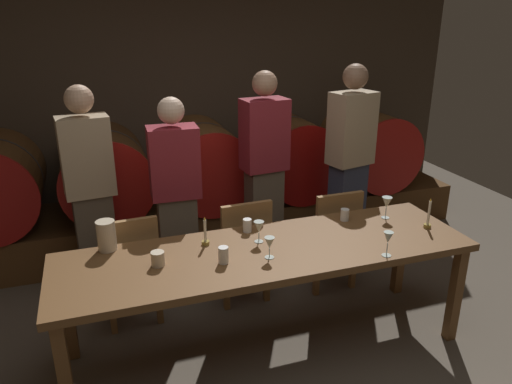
% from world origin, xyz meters
% --- Properties ---
extents(ground_plane, '(7.82, 7.82, 0.00)m').
position_xyz_m(ground_plane, '(0.00, 0.00, 0.00)').
color(ground_plane, brown).
extents(back_wall, '(6.01, 0.24, 2.70)m').
position_xyz_m(back_wall, '(0.00, 2.74, 1.35)').
color(back_wall, '#473A2D').
rests_on(back_wall, ground).
extents(barrel_shelf, '(5.41, 0.90, 0.40)m').
position_xyz_m(barrel_shelf, '(0.00, 2.19, 0.20)').
color(barrel_shelf, brown).
rests_on(barrel_shelf, ground).
extents(wine_barrel_left, '(0.82, 0.95, 0.82)m').
position_xyz_m(wine_barrel_left, '(-0.92, 2.19, 0.80)').
color(wine_barrel_left, '#513319').
rests_on(wine_barrel_left, barrel_shelf).
extents(wine_barrel_center, '(0.82, 0.95, 0.82)m').
position_xyz_m(wine_barrel_center, '(0.02, 2.19, 0.80)').
color(wine_barrel_center, brown).
rests_on(wine_barrel_center, barrel_shelf).
extents(wine_barrel_right, '(0.82, 0.95, 0.82)m').
position_xyz_m(wine_barrel_right, '(0.93, 2.19, 0.80)').
color(wine_barrel_right, brown).
rests_on(wine_barrel_right, barrel_shelf).
extents(wine_barrel_far_right, '(0.82, 0.95, 0.82)m').
position_xyz_m(wine_barrel_far_right, '(1.87, 2.19, 0.80)').
color(wine_barrel_far_right, brown).
rests_on(wine_barrel_far_right, barrel_shelf).
extents(dining_table, '(2.73, 0.78, 0.77)m').
position_xyz_m(dining_table, '(0.01, 0.30, 0.70)').
color(dining_table, brown).
rests_on(dining_table, ground).
extents(chair_left, '(0.42, 0.42, 0.88)m').
position_xyz_m(chair_left, '(-0.83, 0.92, 0.49)').
color(chair_left, olive).
rests_on(chair_left, ground).
extents(chair_center, '(0.42, 0.42, 0.88)m').
position_xyz_m(chair_center, '(0.03, 0.95, 0.49)').
color(chair_center, olive).
rests_on(chair_center, ground).
extents(chair_right, '(0.40, 0.40, 0.88)m').
position_xyz_m(chair_right, '(0.79, 0.90, 0.49)').
color(chair_right, olive).
rests_on(chair_right, ground).
extents(guest_far_left, '(0.40, 0.28, 1.71)m').
position_xyz_m(guest_far_left, '(-1.06, 1.50, 0.88)').
color(guest_far_left, brown).
rests_on(guest_far_left, ground).
extents(guest_center_left, '(0.39, 0.25, 1.63)m').
position_xyz_m(guest_center_left, '(-0.42, 1.25, 0.83)').
color(guest_center_left, brown).
rests_on(guest_center_left, ground).
extents(guest_center_right, '(0.40, 0.28, 1.77)m').
position_xyz_m(guest_center_right, '(0.39, 1.43, 0.91)').
color(guest_center_right, brown).
rests_on(guest_center_right, ground).
extents(guest_far_right, '(0.42, 0.32, 1.81)m').
position_xyz_m(guest_far_right, '(1.15, 1.30, 0.94)').
color(guest_far_right, '#33384C').
rests_on(guest_far_right, ground).
extents(candle_left, '(0.05, 0.05, 0.20)m').
position_xyz_m(candle_left, '(-0.36, 0.49, 0.83)').
color(candle_left, olive).
rests_on(candle_left, dining_table).
extents(candle_right, '(0.05, 0.05, 0.23)m').
position_xyz_m(candle_right, '(1.20, 0.24, 0.84)').
color(candle_right, olive).
rests_on(candle_right, dining_table).
extents(pitcher, '(0.12, 0.12, 0.20)m').
position_xyz_m(pitcher, '(-0.98, 0.63, 0.87)').
color(pitcher, beige).
rests_on(pitcher, dining_table).
extents(wine_glass_far_left, '(0.07, 0.07, 0.14)m').
position_xyz_m(wine_glass_far_left, '(-0.02, 0.19, 0.87)').
color(wine_glass_far_left, silver).
rests_on(wine_glass_far_left, dining_table).
extents(wine_glass_center_left, '(0.07, 0.07, 0.15)m').
position_xyz_m(wine_glass_center_left, '(-0.01, 0.42, 0.87)').
color(wine_glass_center_left, silver).
rests_on(wine_glass_center_left, dining_table).
extents(wine_glass_center_right, '(0.06, 0.06, 0.16)m').
position_xyz_m(wine_glass_center_right, '(0.69, -0.03, 0.89)').
color(wine_glass_center_right, silver).
rests_on(wine_glass_center_right, dining_table).
extents(wine_glass_far_right, '(0.07, 0.07, 0.17)m').
position_xyz_m(wine_glass_far_right, '(1.01, 0.49, 0.89)').
color(wine_glass_far_right, silver).
rests_on(wine_glass_far_right, dining_table).
extents(cup_far_left, '(0.08, 0.08, 0.09)m').
position_xyz_m(cup_far_left, '(-0.70, 0.31, 0.82)').
color(cup_far_left, beige).
rests_on(cup_far_left, dining_table).
extents(cup_center_left, '(0.06, 0.06, 0.11)m').
position_xyz_m(cup_center_left, '(-0.31, 0.22, 0.82)').
color(cup_center_left, white).
rests_on(cup_center_left, dining_table).
extents(cup_center_right, '(0.06, 0.06, 0.09)m').
position_xyz_m(cup_center_right, '(-0.04, 0.60, 0.82)').
color(cup_center_right, white).
rests_on(cup_center_right, dining_table).
extents(cup_far_right, '(0.06, 0.06, 0.09)m').
position_xyz_m(cup_far_right, '(0.70, 0.55, 0.82)').
color(cup_far_right, white).
rests_on(cup_far_right, dining_table).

